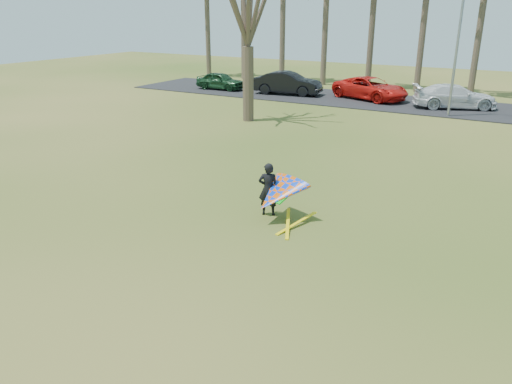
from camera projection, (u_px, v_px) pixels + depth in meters
The scene contains 8 objects.
ground at pixel (219, 252), 13.43m from camera, with size 100.00×100.00×0.00m, color #254B10.
parking_strip at pixel (425, 106), 33.76m from camera, with size 46.00×7.00×0.06m, color black.
streetlight at pixel (461, 41), 28.78m from camera, with size 2.28×0.18×8.00m.
car_0 at pixel (220, 81), 40.18m from camera, with size 1.61×4.00×1.36m, color #173A1F.
car_1 at pixel (288, 83), 37.77m from camera, with size 1.79×5.12×1.69m, color black.
car_2 at pixel (370, 88), 35.71m from camera, with size 2.58×5.60×1.56m, color red.
car_3 at pixel (455, 96), 32.50m from camera, with size 2.13×5.24×1.52m, color silver.
kite_flyer at pixel (276, 194), 15.26m from camera, with size 2.13×2.39×2.02m.
Camera 1 is at (6.87, -9.94, 6.15)m, focal length 35.00 mm.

